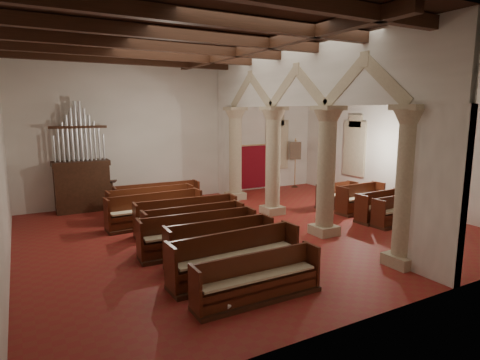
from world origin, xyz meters
name	(u,v)px	position (x,y,z in m)	size (l,w,h in m)	color
floor	(252,230)	(0.00, 0.00, 0.00)	(14.00, 14.00, 0.00)	maroon
ceiling	(253,42)	(0.00, 0.00, 6.00)	(14.00, 14.00, 0.00)	black
wall_back	(184,131)	(0.00, 6.00, 3.00)	(14.00, 0.02, 6.00)	white
wall_front	(413,160)	(0.00, -6.00, 3.00)	(14.00, 0.02, 6.00)	white
wall_right	(402,134)	(7.00, 0.00, 3.00)	(0.02, 12.00, 6.00)	white
ceiling_beams	(253,48)	(0.00, 0.00, 5.82)	(13.80, 11.80, 0.30)	#3D1F13
arcade	(298,121)	(1.80, 0.00, 3.56)	(0.90, 11.90, 6.00)	#BDAD8C
window_right_a	(433,157)	(6.98, -1.50, 2.20)	(0.03, 1.00, 2.20)	#347655
window_right_b	(355,149)	(6.98, 2.50, 2.20)	(0.03, 1.00, 2.20)	#347655
window_back	(277,145)	(5.00, 5.98, 2.20)	(1.00, 0.03, 2.20)	#347655
pipe_organ	(82,177)	(-4.50, 5.50, 1.37)	(2.10, 0.85, 4.40)	#3D1F13
lectern	(110,196)	(-3.46, 5.49, 0.49)	(0.48, 0.49, 1.19)	#3D1D13
dossal_curtain	(252,167)	(3.50, 5.92, 1.17)	(1.80, 0.07, 2.17)	maroon
processional_banner	(295,171)	(5.84, 5.49, 0.82)	(0.54, 0.69, 2.53)	#3D1F13
hymnal_box_a	(301,273)	(-1.12, -4.12, 0.26)	(0.32, 0.26, 0.32)	navy
hymnal_box_b	(291,244)	(-0.13, -2.38, 0.25)	(0.30, 0.25, 0.30)	navy
hymnal_box_c	(211,226)	(-1.35, 0.29, 0.25)	(0.31, 0.25, 0.31)	navy
tube_heater_a	(245,296)	(-2.74, -4.34, 0.16)	(0.11, 0.11, 1.14)	silver
tube_heater_b	(219,270)	(-2.58, -2.83, 0.16)	(0.11, 0.11, 1.10)	silver
nave_pew_0	(258,285)	(-2.42, -4.33, 0.32)	(2.88, 0.66, 0.98)	#3D1F13
nave_pew_1	(236,264)	(-2.32, -3.18, 0.37)	(3.30, 0.87, 1.12)	#3D1F13
nave_pew_2	(220,250)	(-2.23, -2.14, 0.37)	(2.88, 0.85, 1.13)	#3D1F13
nave_pew_3	(199,240)	(-2.39, -1.12, 0.37)	(3.34, 0.94, 1.12)	#3D1F13
nave_pew_4	(194,232)	(-2.20, -0.35, 0.38)	(3.05, 0.85, 1.14)	#3D1F13
nave_pew_5	(187,222)	(-1.98, 0.82, 0.37)	(3.37, 0.97, 1.12)	#3D1F13
nave_pew_6	(155,215)	(-2.63, 2.08, 0.37)	(3.32, 0.88, 1.13)	#3D1F13
nave_pew_7	(151,209)	(-2.49, 3.05, 0.38)	(3.11, 0.78, 1.15)	#3D1F13
nave_pew_8	(158,203)	(-2.00, 3.83, 0.37)	(3.29, 0.86, 1.14)	#3D1F13
aisle_pew_0	(397,215)	(4.78, -1.87, 0.33)	(2.06, 0.72, 1.00)	#3D1F13
aisle_pew_1	(381,211)	(4.71, -1.20, 0.35)	(2.12, 0.77, 1.05)	#3D1F13
aisle_pew_2	(361,203)	(4.95, 0.03, 0.37)	(2.15, 0.86, 1.10)	#3D1F13
aisle_pew_3	(337,199)	(4.72, 1.10, 0.34)	(1.88, 0.76, 1.00)	#3D1F13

